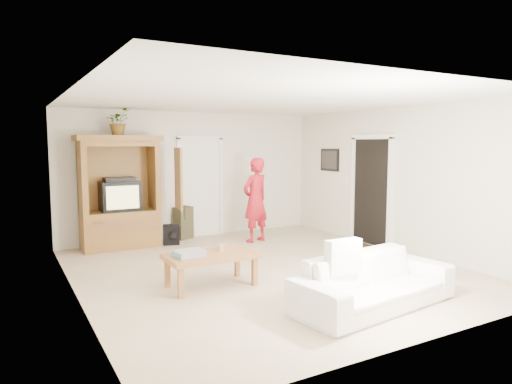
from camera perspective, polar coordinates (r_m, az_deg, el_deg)
floor at (r=7.18m, az=1.26°, el=-9.68°), size 6.00×6.00×0.00m
ceiling at (r=6.94m, az=1.31°, el=11.46°), size 6.00×6.00×0.00m
wall_back at (r=9.63m, az=-7.86°, el=2.14°), size 5.50×0.00×5.50m
wall_front at (r=4.64m, az=20.56°, el=-2.31°), size 5.50×0.00×5.50m
wall_left at (r=6.03m, az=-21.83°, el=-0.52°), size 0.00×6.00×6.00m
wall_right at (r=8.67m, az=17.13°, el=1.50°), size 0.00×6.00×6.00m
armoire at (r=8.88m, az=-16.51°, el=-0.91°), size 1.82×1.14×2.10m
door_back at (r=9.68m, az=-6.95°, el=0.51°), size 0.85×0.05×2.04m
doorway_right at (r=9.09m, az=14.23°, el=0.01°), size 0.05×0.90×2.04m
framed_picture at (r=10.04m, az=9.21°, el=3.99°), size 0.03×0.60×0.48m
doormat at (r=8.97m, az=12.08°, el=-6.56°), size 0.60×0.40×0.02m
plant at (r=8.80m, az=-16.90°, el=8.39°), size 0.58×0.58×0.49m
man at (r=9.04m, az=-0.07°, el=-1.00°), size 0.70×0.56×1.68m
sofa at (r=5.72m, az=14.56°, el=-10.75°), size 2.21×1.07×0.62m
coffee_table at (r=6.30m, az=-5.64°, el=-8.18°), size 1.23×0.68×0.46m
towel at (r=6.16m, az=-8.33°, el=-7.59°), size 0.41×0.32×0.08m
candle at (r=6.39m, az=-4.47°, el=-6.96°), size 0.08×0.08×0.10m
backpack_black at (r=8.99m, az=-10.55°, el=-5.33°), size 0.35×0.26×0.38m
backpack_olive at (r=9.51m, az=-9.09°, el=-3.83°), size 0.42×0.37×0.66m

